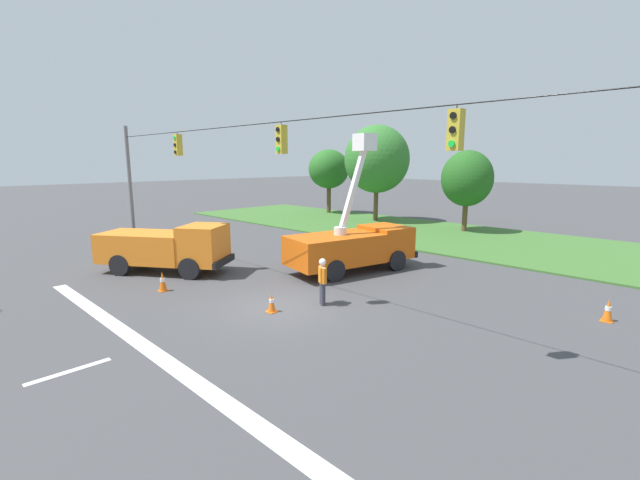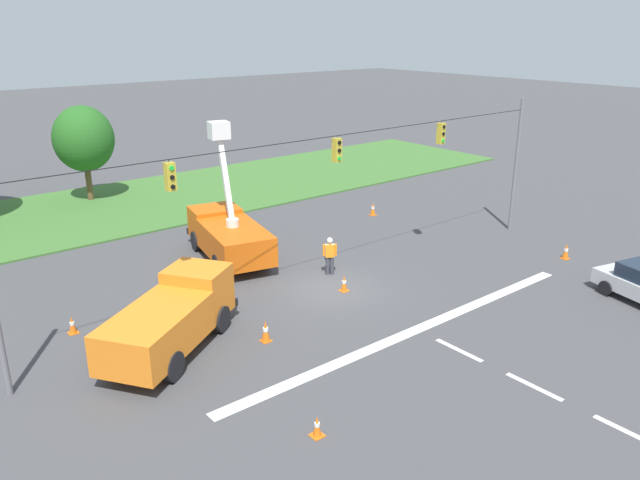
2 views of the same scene
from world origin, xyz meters
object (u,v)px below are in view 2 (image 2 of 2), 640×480
Objects in this scene: traffic_cone_mid_left at (566,251)px; traffic_cone_near_bucket at (266,331)px; traffic_cone_foreground_left at (317,426)px; traffic_cone_mid_right at (72,325)px; tree_centre at (84,139)px; traffic_cone_foreground_right at (344,283)px; utility_truck_support_near at (172,317)px; utility_truck_bucket_lift at (228,233)px; road_worker at (330,254)px; traffic_cone_lane_edge_b at (373,209)px.

traffic_cone_mid_left is 0.97× the size of traffic_cone_near_bucket.
traffic_cone_foreground_left is 10.93m from traffic_cone_mid_right.
tree_centre reaches higher than traffic_cone_mid_left.
traffic_cone_foreground_left is 0.82× the size of traffic_cone_mid_left.
traffic_cone_mid_right is at bearing -111.79° from tree_centre.
tree_centre is 19.45m from traffic_cone_mid_right.
utility_truck_support_near is at bearing -179.92° from traffic_cone_foreground_right.
traffic_cone_foreground_left is 0.93× the size of traffic_cone_mid_right.
traffic_cone_foreground_right is at bearing -74.65° from utility_truck_bucket_lift.
traffic_cone_foreground_left is (-3.88, -28.19, -3.70)m from tree_centre.
traffic_cone_mid_left is at bearing -11.58° from utility_truck_support_near.
traffic_cone_foreground_right is (3.26, -21.16, -3.66)m from tree_centre.
utility_truck_bucket_lift is at bearing 46.39° from utility_truck_support_near.
tree_centre is at bearing 101.68° from road_worker.
traffic_cone_mid_left is at bearing -39.15° from utility_truck_bucket_lift.
traffic_cone_lane_edge_b reaches higher than traffic_cone_foreground_left.
traffic_cone_foreground_right is 10.90m from traffic_cone_mid_right.
traffic_cone_lane_edge_b is (15.84, 14.38, 0.08)m from traffic_cone_foreground_left.
tree_centre is 23.11m from traffic_cone_near_bucket.
traffic_cone_mid_left is at bearing 9.88° from traffic_cone_foreground_left.
utility_truck_support_near is 8.88m from road_worker.
traffic_cone_near_bucket reaches higher than traffic_cone_lane_edge_b.
road_worker is at bearing -8.11° from traffic_cone_mid_right.
traffic_cone_lane_edge_b is (11.96, -13.81, -3.61)m from tree_centre.
traffic_cone_near_bucket is at bearing -94.74° from tree_centre.
utility_truck_bucket_lift is at bearing 19.62° from traffic_cone_mid_right.
traffic_cone_mid_left is (18.90, -3.87, -0.84)m from utility_truck_support_near.
traffic_cone_foreground_right is 0.91× the size of traffic_cone_mid_left.
traffic_cone_near_bucket is 1.04× the size of traffic_cone_lane_edge_b.
traffic_cone_near_bucket is (-16.09, 2.29, 0.02)m from traffic_cone_mid_left.
traffic_cone_mid_left is (10.94, -3.88, 0.04)m from traffic_cone_foreground_right.
traffic_cone_near_bucket is (5.20, -5.01, 0.07)m from traffic_cone_mid_right.
traffic_cone_mid_right is 7.23m from traffic_cone_near_bucket.
traffic_cone_lane_edge_b is (13.85, 8.94, -0.02)m from traffic_cone_near_bucket.
traffic_cone_lane_edge_b is (7.97, 5.51, -0.60)m from road_worker.
traffic_cone_mid_right is at bearing 161.08° from traffic_cone_mid_left.
traffic_cone_foreground_right is at bearing -81.23° from tree_centre.
tree_centre is 7.61× the size of traffic_cone_lane_edge_b.
traffic_cone_near_bucket is at bearing -162.79° from traffic_cone_foreground_right.
tree_centre is at bearing 82.16° from traffic_cone_foreground_left.
traffic_cone_mid_left is (14.20, -25.04, -3.61)m from tree_centre.
utility_truck_bucket_lift reaches higher than tree_centre.
utility_truck_bucket_lift is 8.56× the size of traffic_cone_lane_edge_b.
traffic_cone_near_bucket is at bearing -29.45° from utility_truck_support_near.
traffic_cone_mid_right is 19.46m from traffic_cone_lane_edge_b.
utility_truck_support_near is 7.98× the size of traffic_cone_lane_edge_b.
road_worker is 9.71m from traffic_cone_lane_edge_b.
traffic_cone_mid_left is 22.51m from traffic_cone_mid_right.
traffic_cone_mid_right is (-21.30, 7.30, -0.06)m from traffic_cone_mid_left.
tree_centre is at bearing 119.56° from traffic_cone_mid_left.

